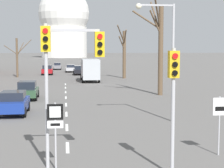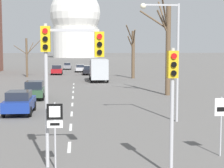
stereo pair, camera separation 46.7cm
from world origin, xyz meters
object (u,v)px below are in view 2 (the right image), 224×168
Objects in this scene: route_sign_post at (55,124)px; sedan_far_right at (19,102)px; sedan_near_left at (57,70)px; sedan_mid_centre at (67,66)px; delivery_truck at (98,69)px; traffic_signal_near_right at (172,87)px; sedan_far_left at (80,68)px; sedan_near_right at (35,90)px; speed_limit_sign at (221,116)px; traffic_signal_centre_tall at (64,59)px; street_lamp_right at (170,48)px; sedan_distant_centre at (88,70)px.

route_sign_post is 12.99m from sedan_far_right.
sedan_near_left reaches higher than sedan_far_right.
route_sign_post is 52.99m from sedan_near_left.
sedan_mid_centre is at bearing 87.95° from sedan_far_right.
route_sign_post is 0.36× the size of delivery_truck.
traffic_signal_near_right is 39.68m from delivery_truck.
sedan_near_right is at bearing -96.58° from sedan_far_left.
traffic_signal_near_right is 1.07× the size of sedan_mid_centre.
delivery_truck is at bearing 94.62° from speed_limit_sign.
traffic_signal_centre_tall is 59.98m from sedan_far_left.
sedan_near_left is 32.45m from sedan_near_right.
delivery_truck is (3.56, 38.20, -2.51)m from traffic_signal_centre_tall.
sedan_far_right reaches higher than sedan_mid_centre.
traffic_signal_centre_tall is 1.40× the size of sedan_near_left.
street_lamp_right is at bearing -21.14° from sedan_far_right.
traffic_signal_centre_tall is 1.23× the size of sedan_far_left.
sedan_distant_centre is (-1.30, 53.33, -2.40)m from traffic_signal_near_right.
sedan_mid_centre is (-5.37, 70.64, -2.46)m from traffic_signal_near_right.
traffic_signal_near_right is at bearing -85.65° from sedan_mid_centre.
traffic_signal_near_right is 1.03× the size of sedan_far_left.
sedan_mid_centre is at bearing 97.30° from street_lamp_right.
sedan_far_left is (-2.62, 61.32, -2.46)m from traffic_signal_near_right.
traffic_signal_near_right is 1.12× the size of sedan_near_right.
sedan_near_left reaches higher than sedan_far_left.
sedan_near_right is 0.57× the size of delivery_truck.
sedan_far_left is (1.59, 60.17, -0.98)m from route_sign_post.
sedan_far_left is 47.85m from sedan_far_right.
traffic_signal_near_right is at bearing -61.62° from sedan_far_right.
sedan_near_left is at bearing 172.46° from sedan_distant_centre.
route_sign_post is at bearing -140.91° from traffic_signal_centre_tall.
sedan_near_left is at bearing 89.21° from sedan_far_right.
sedan_distant_centre is (4.07, -17.31, 0.05)m from sedan_mid_centre.
route_sign_post is 38.70m from delivery_truck.
route_sign_post is at bearing -170.92° from speed_limit_sign.
street_lamp_right is at bearing -78.15° from sedan_near_left.
sedan_near_left reaches higher than sedan_distant_centre.
speed_limit_sign reaches higher than sedan_far_left.
sedan_near_right is 7.91m from sedan_far_right.
sedan_near_right is at bearing 88.55° from sedan_far_right.
sedan_distant_centre is at bearing 94.89° from street_lamp_right.
speed_limit_sign is 68.87m from sedan_mid_centre.
street_lamp_right reaches higher than sedan_near_left.
route_sign_post is (-0.37, -0.30, -2.45)m from traffic_signal_centre_tall.
speed_limit_sign is at bearing -79.52° from sedan_near_left.
sedan_mid_centre is at bearing 90.96° from route_sign_post.
route_sign_post reaches higher than sedan_far_right.
sedan_mid_centre is (1.83, 49.03, -0.05)m from sedan_near_right.
route_sign_post is 60.20m from sedan_far_left.
delivery_truck is at bearing -83.85° from sedan_far_left.
delivery_truck reaches higher than speed_limit_sign.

